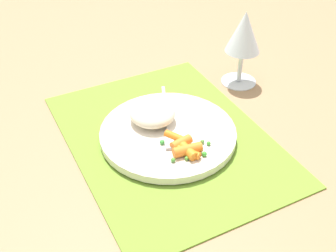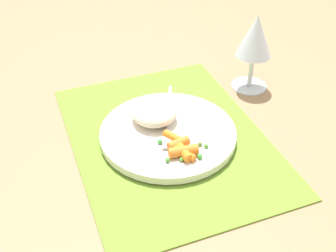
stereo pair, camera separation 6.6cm
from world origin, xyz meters
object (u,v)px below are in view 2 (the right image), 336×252
rice_mound (154,112)px  wine_glass (255,38)px  plate (168,133)px  fork (168,122)px  carrot_portion (181,148)px

rice_mound → wine_glass: (-0.07, 0.24, 0.07)m
plate → rice_mound: 0.05m
fork → wine_glass: (-0.09, 0.22, 0.09)m
rice_mound → fork: bearing=45.7°
carrot_portion → fork: carrot_portion is taller
carrot_portion → plate: bearing=179.3°
rice_mound → plate: bearing=17.8°
rice_mound → carrot_portion: 0.10m
plate → fork: (-0.02, 0.01, 0.01)m
carrot_portion → fork: 0.08m
plate → wine_glass: 0.27m
rice_mound → fork: size_ratio=0.48×
plate → fork: 0.02m
plate → rice_mound: (-0.04, -0.01, 0.02)m
plate → fork: bearing=157.2°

